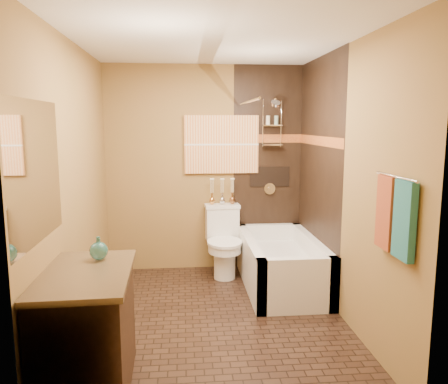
{
  "coord_description": "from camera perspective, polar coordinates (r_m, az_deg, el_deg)",
  "views": [
    {
      "loc": [
        -0.26,
        -3.83,
        1.8
      ],
      "look_at": [
        0.13,
        0.4,
        1.13
      ],
      "focal_mm": 35.0,
      "sensor_mm": 36.0,
      "label": 1
    }
  ],
  "objects": [
    {
      "name": "toilet",
      "position": [
        5.24,
        -0.05,
        -6.39
      ],
      "size": [
        0.43,
        0.63,
        0.83
      ],
      "rotation": [
        0.0,
        0.0,
        0.08
      ],
      "color": "white",
      "rests_on": "floor"
    },
    {
      "name": "wall_left",
      "position": [
        3.98,
        -18.89,
        0.48
      ],
      "size": [
        0.02,
        3.0,
        2.5
      ],
      "primitive_type": "cube",
      "color": "olive",
      "rests_on": "floor"
    },
    {
      "name": "alcove_tile_back",
      "position": [
        5.44,
        5.72,
        3.07
      ],
      "size": [
        0.85,
        0.01,
        2.5
      ],
      "primitive_type": "cube",
      "color": "black",
      "rests_on": "wall_back"
    },
    {
      "name": "shower_fixtures",
      "position": [
        5.31,
        6.28,
        7.41
      ],
      "size": [
        0.24,
        0.33,
        1.16
      ],
      "color": "silver",
      "rests_on": "floor"
    },
    {
      "name": "mosaic_band_right",
      "position": [
        4.8,
        12.24,
        6.56
      ],
      "size": [
        0.01,
        1.5,
        0.1
      ],
      "primitive_type": "cube",
      "color": "#973B1B",
      "rests_on": "alcove_tile_right"
    },
    {
      "name": "bathtub",
      "position": [
        4.96,
        7.46,
        -9.75
      ],
      "size": [
        0.8,
        1.5,
        0.55
      ],
      "color": "white",
      "rests_on": "floor"
    },
    {
      "name": "alcove_tile_right",
      "position": [
        4.83,
        12.21,
        2.17
      ],
      "size": [
        0.01,
        1.5,
        2.5
      ],
      "primitive_type": "cube",
      "color": "black",
      "rests_on": "wall_right"
    },
    {
      "name": "bud_vases",
      "position": [
        5.3,
        -0.24,
        0.18
      ],
      "size": [
        0.31,
        0.07,
        0.31
      ],
      "color": "#C8893E",
      "rests_on": "toilet"
    },
    {
      "name": "wall_front",
      "position": [
        2.4,
        1.11,
        -4.33
      ],
      "size": [
        2.4,
        0.02,
        2.5
      ],
      "primitive_type": "cube",
      "color": "olive",
      "rests_on": "floor"
    },
    {
      "name": "teal_bottle",
      "position": [
        3.26,
        -16.06,
        -7.09
      ],
      "size": [
        0.16,
        0.16,
        0.21
      ],
      "primitive_type": null,
      "rotation": [
        0.0,
        0.0,
        0.24
      ],
      "color": "#22675E",
      "rests_on": "vanity"
    },
    {
      "name": "curtain_rod",
      "position": [
        4.63,
        2.99,
        11.62
      ],
      "size": [
        0.03,
        1.55,
        0.03
      ],
      "primitive_type": "cylinder",
      "rotation": [
        1.57,
        0.0,
        0.0
      ],
      "color": "silver",
      "rests_on": "wall_back"
    },
    {
      "name": "vanity",
      "position": [
        3.21,
        -17.42,
        -16.94
      ],
      "size": [
        0.61,
        0.96,
        0.84
      ],
      "rotation": [
        0.0,
        0.0,
        0.03
      ],
      "color": "black",
      "rests_on": "floor"
    },
    {
      "name": "alcove_niche",
      "position": [
        5.45,
        5.97,
        2.02
      ],
      "size": [
        0.5,
        0.01,
        0.25
      ],
      "primitive_type": "cube",
      "color": "black",
      "rests_on": "alcove_tile_back"
    },
    {
      "name": "floor",
      "position": [
        4.24,
        -1.3,
        -16.24
      ],
      "size": [
        3.0,
        3.0,
        0.0
      ],
      "primitive_type": "plane",
      "color": "black",
      "rests_on": "ground"
    },
    {
      "name": "wall_back",
      "position": [
        5.36,
        -2.48,
        3.02
      ],
      "size": [
        2.4,
        0.02,
        2.5
      ],
      "primitive_type": "cube",
      "color": "olive",
      "rests_on": "floor"
    },
    {
      "name": "wall_right",
      "position": [
        4.13,
        15.47,
        0.94
      ],
      "size": [
        0.02,
        3.0,
        2.5
      ],
      "primitive_type": "cube",
      "color": "olive",
      "rests_on": "floor"
    },
    {
      "name": "towel_rust",
      "position": [
        3.29,
        20.41,
        -2.51
      ],
      "size": [
        0.05,
        0.22,
        0.52
      ],
      "primitive_type": "cube",
      "color": "maroon",
      "rests_on": "towel_bar"
    },
    {
      "name": "sunset_painting",
      "position": [
        5.33,
        -0.32,
        6.22
      ],
      "size": [
        0.9,
        0.04,
        0.7
      ],
      "primitive_type": "cube",
      "color": "orange",
      "rests_on": "wall_back"
    },
    {
      "name": "towel_teal",
      "position": [
        3.07,
        22.5,
        -3.45
      ],
      "size": [
        0.05,
        0.22,
        0.52
      ],
      "primitive_type": "cube",
      "color": "#1C5F5C",
      "rests_on": "towel_bar"
    },
    {
      "name": "towel_bar",
      "position": [
        3.13,
        21.53,
        1.87
      ],
      "size": [
        0.02,
        0.55,
        0.02
      ],
      "primitive_type": "cylinder",
      "rotation": [
        1.57,
        0.0,
        0.0
      ],
      "color": "silver",
      "rests_on": "wall_right"
    },
    {
      "name": "vanity_mirror",
      "position": [
        2.99,
        -23.34,
        2.41
      ],
      "size": [
        0.01,
        1.0,
        0.9
      ],
      "primitive_type": "cube",
      "color": "white",
      "rests_on": "wall_left"
    },
    {
      "name": "ceiling",
      "position": [
        3.9,
        -1.44,
        19.25
      ],
      "size": [
        3.0,
        3.0,
        0.0
      ],
      "primitive_type": "plane",
      "color": "silver",
      "rests_on": "wall_back"
    },
    {
      "name": "mosaic_band_back",
      "position": [
        5.41,
        5.8,
        6.96
      ],
      "size": [
        0.85,
        0.01,
        0.1
      ],
      "primitive_type": "cube",
      "color": "#973B1B",
      "rests_on": "alcove_tile_back"
    }
  ]
}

